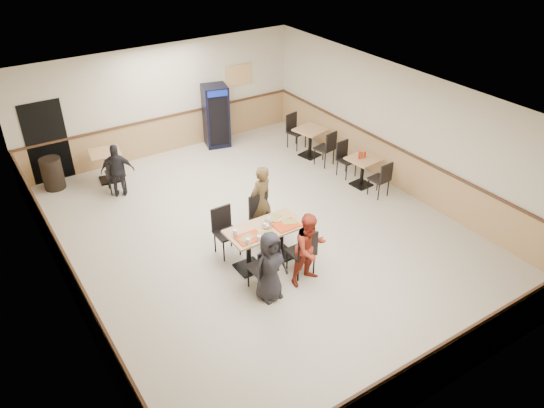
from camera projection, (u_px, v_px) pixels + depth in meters
ground at (261, 234)px, 11.53m from camera, size 10.00×10.00×0.00m
room_shell at (266, 149)px, 13.88m from camera, size 10.00×10.00×10.00m
main_table at (265, 239)px, 10.42m from camera, size 1.54×0.77×0.83m
main_chairs at (263, 241)px, 10.40m from camera, size 1.37×1.81×1.05m
diner_woman_left at (270, 266)px, 9.44m from camera, size 0.71×0.49×1.40m
diner_woman_right at (310, 249)px, 9.83m from camera, size 0.75×0.60×1.47m
diner_man_opposite at (261, 201)px, 11.18m from camera, size 0.66×0.52×1.60m
lone_diner at (118, 171)px, 12.63m from camera, size 0.85×0.61×1.34m
tabletop_clutter at (265, 230)px, 10.17m from camera, size 1.35×0.68×0.12m
side_table_near at (363, 168)px, 13.14m from camera, size 0.76×0.76×0.75m
side_table_near_chair_south at (379, 178)px, 12.73m from camera, size 0.48×0.48×0.95m
side_table_near_chair_north at (347, 159)px, 13.58m from camera, size 0.48×0.48×0.95m
side_table_far at (310, 138)px, 14.57m from camera, size 0.89×0.89×0.80m
side_table_far_chair_south at (325, 147)px, 14.12m from camera, size 0.56×0.56×1.01m
side_table_far_chair_north at (297, 131)px, 15.04m from camera, size 0.56×0.56×1.01m
condiment_caddy at (362, 155)px, 12.99m from camera, size 0.23×0.06×0.20m
back_table at (106, 162)px, 13.35m from camera, size 0.85×0.85×0.80m
back_table_chair_lone at (115, 172)px, 12.90m from camera, size 0.53×0.53×1.01m
pepsi_cooler at (216, 116)px, 15.01m from camera, size 0.81×0.81×1.77m
trash_bin at (53, 174)px, 13.07m from camera, size 0.51×0.51×0.80m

